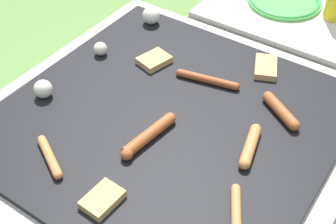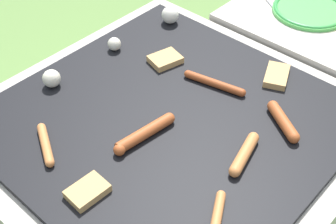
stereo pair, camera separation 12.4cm
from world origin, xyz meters
name	(u,v)px [view 2 (the right image)]	position (x,y,z in m)	size (l,w,h in m)	color
ground_plane	(168,209)	(0.00, 0.00, 0.00)	(14.00, 14.00, 0.00)	#608442
grill	(168,168)	(0.00, 0.00, 0.21)	(0.96, 0.96, 0.41)	#B2AA9E
side_ledge	(302,61)	(0.74, -0.02, 0.21)	(0.49, 0.55, 0.41)	#B2AA9E
sausage_front_center	(244,154)	(0.02, -0.24, 0.43)	(0.15, 0.06, 0.03)	#C6753D
sausage_mid_right	(144,133)	(-0.10, -0.01, 0.43)	(0.20, 0.05, 0.03)	#A34C23
sausage_mid_left	(214,83)	(0.19, -0.01, 0.43)	(0.06, 0.19, 0.02)	#93421E
sausage_back_right	(283,121)	(0.18, -0.24, 0.43)	(0.10, 0.14, 0.03)	#A34C23
sausage_back_center	(216,223)	(-0.18, -0.30, 0.43)	(0.15, 0.09, 0.02)	#C6753D
sausage_front_left	(45,145)	(-0.29, 0.15, 0.43)	(0.08, 0.14, 0.02)	#C6753D
bread_slice_left	(277,76)	(0.34, -0.12, 0.42)	(0.13, 0.10, 0.02)	tan
bread_slice_center	(165,59)	(0.18, 0.17, 0.42)	(0.11, 0.09, 0.02)	tan
bread_slice_right	(87,191)	(-0.31, -0.04, 0.42)	(0.09, 0.07, 0.02)	tan
mushroom_row	(100,53)	(0.05, 0.33, 0.44)	(0.77, 0.08, 0.06)	beige
plate_colorful	(310,10)	(0.74, -0.01, 0.42)	(0.26, 0.26, 0.02)	#4CB24C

